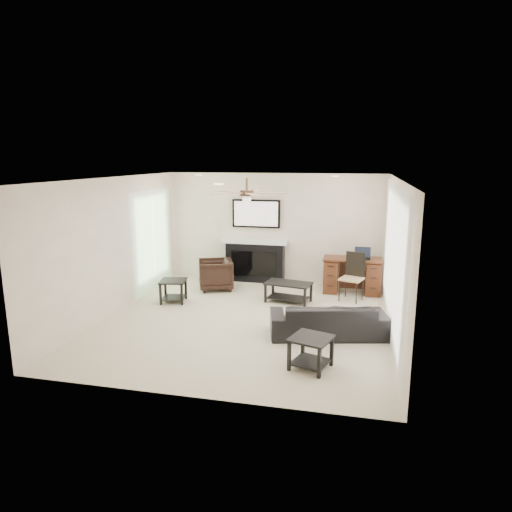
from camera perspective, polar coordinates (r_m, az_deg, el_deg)
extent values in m
plane|color=beige|center=(8.23, -1.26, -8.00)|extent=(5.50, 5.50, 0.00)
cube|color=white|center=(7.73, -1.35, 9.67)|extent=(5.00, 5.50, 0.04)
cube|color=silver|center=(10.53, 2.33, 3.51)|extent=(5.00, 0.04, 2.50)
cube|color=silver|center=(5.34, -8.51, -5.27)|extent=(5.00, 0.04, 2.50)
cube|color=silver|center=(8.82, -17.27, 1.26)|extent=(0.04, 5.50, 2.50)
cube|color=silver|center=(7.68, 17.10, -0.30)|extent=(0.04, 5.50, 2.50)
cube|color=white|center=(7.78, 16.67, -0.27)|extent=(0.04, 5.10, 2.40)
cube|color=#93BC89|center=(10.19, -12.72, 1.78)|extent=(0.04, 1.80, 2.10)
cylinder|color=#382619|center=(7.84, -1.16, 7.88)|extent=(1.40, 1.40, 0.30)
imported|color=black|center=(7.56, 9.01, -7.82)|extent=(1.99, 1.13, 0.55)
imported|color=black|center=(10.04, -5.08, -2.32)|extent=(0.94, 0.93, 0.67)
cube|color=black|center=(9.18, 4.06, -4.55)|extent=(0.98, 0.65, 0.40)
cube|color=black|center=(6.43, 6.85, -11.91)|extent=(0.66, 0.66, 0.45)
cube|color=black|center=(9.31, -10.28, -4.32)|extent=(0.58, 0.58, 0.45)
cube|color=black|center=(10.50, -0.13, 1.86)|extent=(1.52, 0.34, 1.91)
cube|color=#37170D|center=(9.94, 11.90, -2.41)|extent=(1.22, 0.56, 0.76)
cube|color=black|center=(9.38, 11.86, -2.62)|extent=(0.54, 0.55, 0.97)
cube|color=black|center=(9.81, 13.19, 0.31)|extent=(0.33, 0.24, 0.23)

